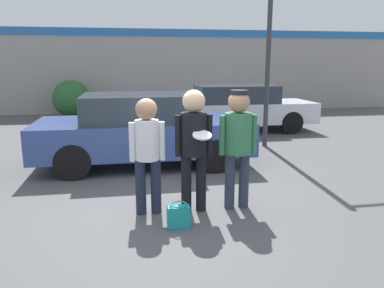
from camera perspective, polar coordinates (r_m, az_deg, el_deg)
ground_plane at (r=5.75m, az=-3.12°, el=-9.71°), size 56.00×56.00×0.00m
storefront_building at (r=16.64m, az=-7.98°, el=11.02°), size 24.00×0.22×3.55m
person_left at (r=5.31m, az=-6.83°, el=-0.41°), size 0.50×0.33×1.68m
person_middle_with_frisbee at (r=5.33m, az=0.28°, el=0.73°), size 0.54×0.58×1.79m
person_right at (r=5.51m, az=7.02°, el=1.01°), size 0.57×0.40×1.77m
parked_car_near at (r=8.03m, az=-7.48°, el=2.27°), size 4.45×1.96×1.51m
parked_car_far at (r=12.04m, az=6.98°, el=5.51°), size 4.72×1.78×1.45m
shrub at (r=15.92m, az=-17.95°, el=6.61°), size 1.46×1.46×1.46m
handbag at (r=5.06m, az=-2.07°, el=-10.90°), size 0.30×0.23×0.34m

